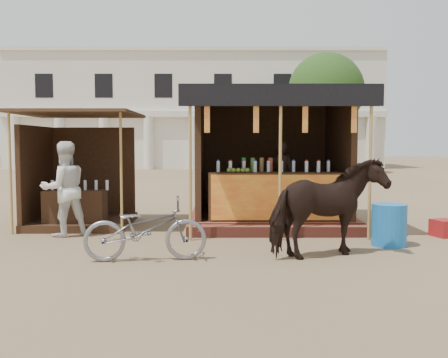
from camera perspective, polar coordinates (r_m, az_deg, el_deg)
name	(u,v)px	position (r m, az deg, el deg)	size (l,w,h in m)	color
ground	(224,261)	(7.49, 0.04, -9.30)	(120.00, 120.00, 0.00)	#846B4C
main_stall	(271,177)	(10.72, 5.39, 0.26)	(3.60, 3.61, 2.78)	brown
secondary_stall	(74,185)	(11.02, -16.73, -0.69)	(2.40, 2.40, 2.38)	#392414
cow	(327,208)	(7.72, 11.73, -3.25)	(0.82, 1.80, 1.52)	black
motorbike	(145,229)	(7.49, -8.97, -5.66)	(0.63, 1.81, 0.95)	gray
bystander	(64,189)	(9.79, -17.80, -1.07)	(0.86, 0.67, 1.78)	silver
blue_barrel	(389,225)	(8.94, 18.35, -5.00)	(0.58, 0.58, 0.71)	#1866B5
red_crate	(444,228)	(10.21, 23.88, -5.15)	(0.40, 0.40, 0.32)	maroon
cooler	(331,219)	(10.24, 12.18, -4.45)	(0.66, 0.47, 0.46)	#19731E
background_building	(196,113)	(37.36, -3.22, 7.52)	(26.00, 7.45, 8.18)	silver
tree	(322,94)	(30.15, 11.15, 9.52)	(4.50, 4.40, 7.00)	#382314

